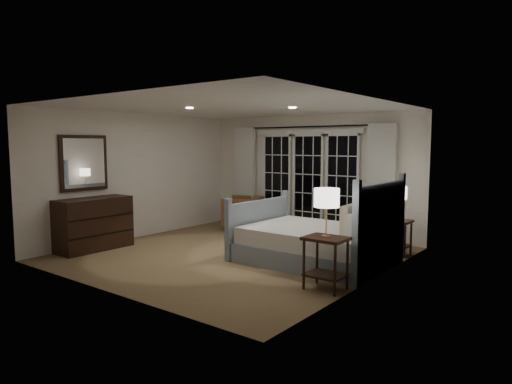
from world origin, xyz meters
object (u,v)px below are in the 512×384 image
Objects in this scene: bed at (317,242)px; lamp_right at (398,193)px; nightstand_right at (397,232)px; nightstand_left at (326,255)px; dresser at (94,224)px; lamp_left at (327,198)px; armchair at (243,212)px.

bed is 1.68m from lamp_right.
lamp_right is at bearing 56.31° from nightstand_right.
nightstand_left is (0.77, -1.13, 0.13)m from bed.
lamp_left is at bearing 6.59° from dresser.
nightstand_left reaches higher than nightstand_right.
bed reaches higher than nightstand_left.
nightstand_left is 0.53× the size of dresser.
armchair is 3.32m from dresser.
lamp_left is 0.48× the size of dresser.
lamp_right is at bearing 88.79° from lamp_left.
bed is 3.21m from armchair.
nightstand_left is 0.86× the size of armchair.
lamp_left reaches higher than dresser.
nightstand_left is at bearing -55.79° from bed.
lamp_right is (0.05, 2.40, -0.14)m from lamp_left.
bed is 1.38m from nightstand_left.
bed is at bearing 124.21° from nightstand_left.
bed is 1.52m from nightstand_right.
armchair is at bearing 150.75° from bed.
bed is 3.97× the size of lamp_right.
armchair is at bearing 142.89° from lamp_left.
lamp_left reaches higher than nightstand_right.
dresser is at bearing -155.74° from bed.
armchair reaches higher than nightstand_left.
nightstand_right is at bearing 88.79° from nightstand_left.
nightstand_right is 0.67m from lamp_right.
nightstand_right is at bearing -123.69° from lamp_right.
dresser is at bearing -146.86° from lamp_right.
bed is at bearing 39.18° from armchair.
bed is 2.82× the size of armchair.
lamp_left is at bearing -55.79° from bed.
nightstand_right is (0.82, 1.27, 0.06)m from bed.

